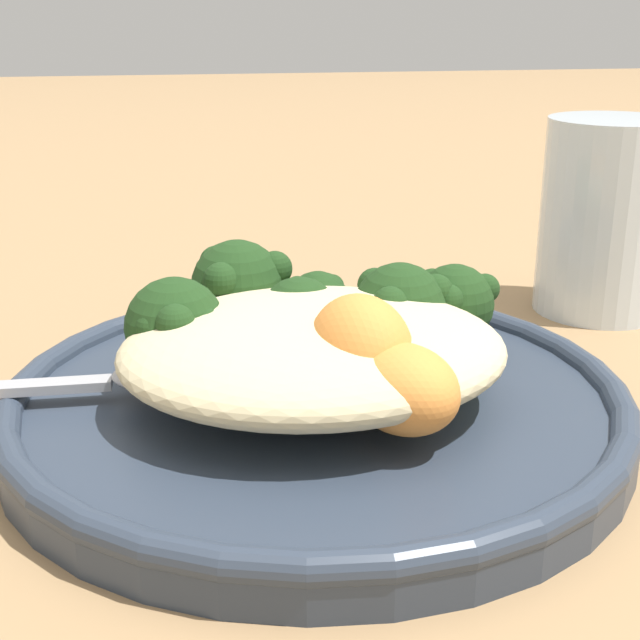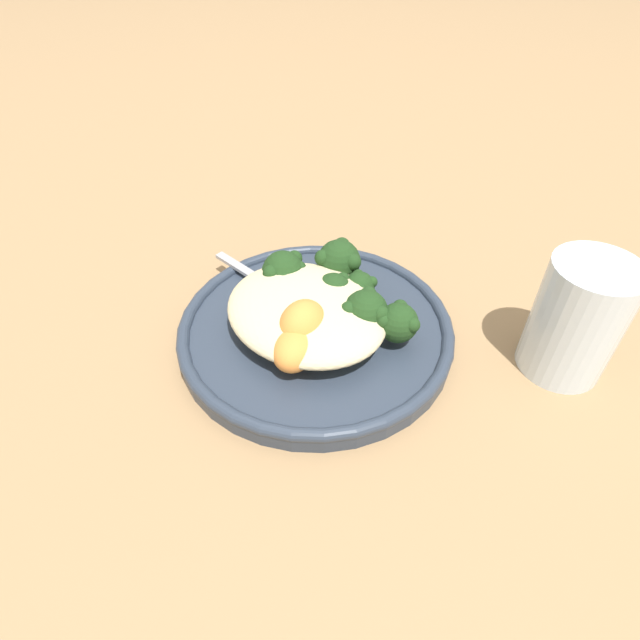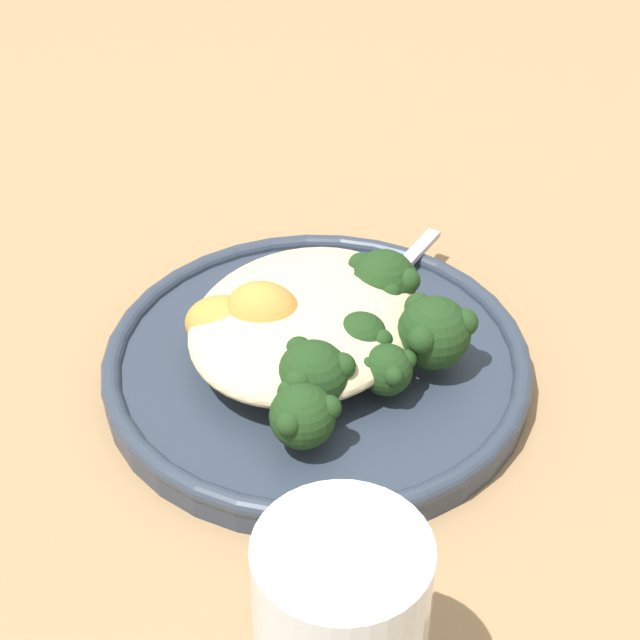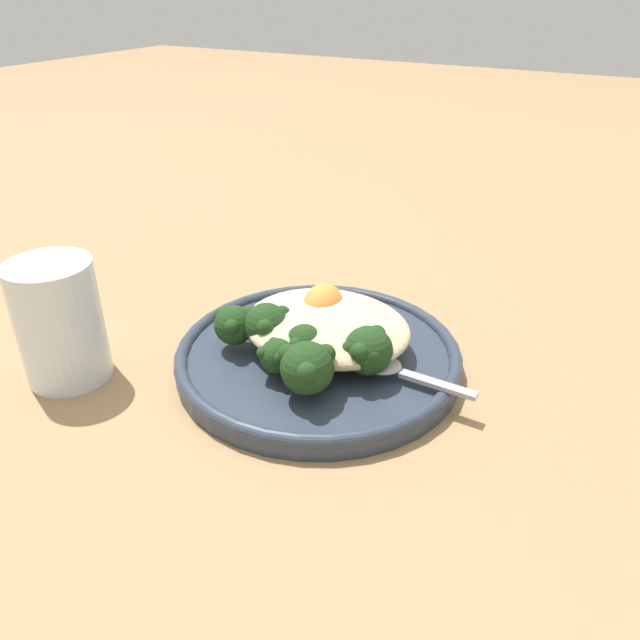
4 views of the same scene
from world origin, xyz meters
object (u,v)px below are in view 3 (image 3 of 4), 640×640
Objects in this scene: broccoli_stalk_5 at (342,318)px; sweet_potato_chunk_1 at (223,323)px; broccoli_stalk_2 at (359,363)px; broccoli_stalk_3 at (342,341)px; sweet_potato_chunk_0 at (264,317)px; water_glass at (341,634)px; broccoli_stalk_7 at (360,296)px; broccoli_stalk_0 at (296,402)px; spoon at (379,288)px; broccoli_stalk_4 at (420,333)px; quinoa_mound at (305,321)px; plate at (317,364)px; broccoli_stalk_6 at (370,290)px; broccoli_stalk_1 at (308,372)px.

sweet_potato_chunk_1 is at bearing 172.28° from broccoli_stalk_5.
broccoli_stalk_3 reaches higher than broccoli_stalk_2.
water_glass is at bearing -139.39° from sweet_potato_chunk_0.
sweet_potato_chunk_0 is (-0.05, 0.04, 0.01)m from broccoli_stalk_7.
broccoli_stalk_0 is 0.84× the size of spoon.
spoon is (0.13, 0.02, -0.01)m from broccoli_stalk_0.
quinoa_mound is at bearing 174.55° from broccoli_stalk_4.
spoon is 0.28m from water_glass.
broccoli_stalk_3 is 0.88× the size of water_glass.
broccoli_stalk_4 is 2.60× the size of sweet_potato_chunk_0.
plate is 0.03m from quinoa_mound.
broccoli_stalk_5 is 1.75× the size of sweet_potato_chunk_1.
broccoli_stalk_5 is at bearing 130.48° from broccoli_stalk_2.
spoon is (0.08, 0.03, -0.01)m from broccoli_stalk_2.
spoon is at bearing 43.05° from broccoli_stalk_6.
broccoli_stalk_2 is at bearing -82.00° from sweet_potato_chunk_1.
sweet_potato_chunk_0 is (-0.06, 0.04, 0.00)m from broccoli_stalk_6.
broccoli_stalk_1 is (-0.04, -0.03, 0.00)m from quinoa_mound.
sweet_potato_chunk_0 is (-0.01, 0.03, 0.03)m from plate.
broccoli_stalk_6 is (0.11, 0.01, 0.00)m from broccoli_stalk_0.
broccoli_stalk_6 reaches higher than broccoli_stalk_5.
sweet_potato_chunk_1 is at bearing -176.36° from broccoli_stalk_3.
broccoli_stalk_2 is (0.05, -0.01, -0.00)m from broccoli_stalk_0.
sweet_potato_chunk_0 is at bearing 179.58° from broccoli_stalk_4.
broccoli_stalk_5 is 1.66× the size of sweet_potato_chunk_0.
plate is at bearing 176.48° from spoon.
broccoli_stalk_4 reaches higher than plate.
broccoli_stalk_0 is 0.05m from broccoli_stalk_2.
broccoli_stalk_7 is (0.04, 0.01, 0.00)m from broccoli_stalk_3.
sweet_potato_chunk_1 is 0.42× the size of water_glass.
water_glass is (-0.16, -0.17, 0.02)m from sweet_potato_chunk_1.
broccoli_stalk_2 is 0.04m from broccoli_stalk_4.
plate is 2.50× the size of broccoli_stalk_2.
broccoli_stalk_1 is (0.02, 0.00, 0.00)m from broccoli_stalk_0.
broccoli_stalk_5 is at bearing 157.61° from broccoli_stalk_4.
broccoli_stalk_5 is 0.71× the size of broccoli_stalk_7.
broccoli_stalk_6 is 2.18× the size of sweet_potato_chunk_1.
sweet_potato_chunk_0 is at bearing -179.42° from broccoli_stalk_0.
quinoa_mound is (0.00, 0.01, 0.03)m from plate.
sweet_potato_chunk_1 reaches higher than plate.
broccoli_stalk_6 is 0.03m from spoon.
quinoa_mound is 0.05m from broccoli_stalk_2.
broccoli_stalk_2 is at bearing -88.89° from sweet_potato_chunk_0.
broccoli_stalk_2 is 0.20m from water_glass.
broccoli_stalk_3 is at bearing 118.32° from broccoli_stalk_1.
broccoli_stalk_2 is 0.09m from sweet_potato_chunk_1.
quinoa_mound is 1.41× the size of water_glass.
broccoli_stalk_6 is (0.05, 0.01, 0.00)m from broccoli_stalk_3.
broccoli_stalk_4 is at bearing 16.81° from broccoli_stalk_3.
spoon is at bearing -23.60° from sweet_potato_chunk_0.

